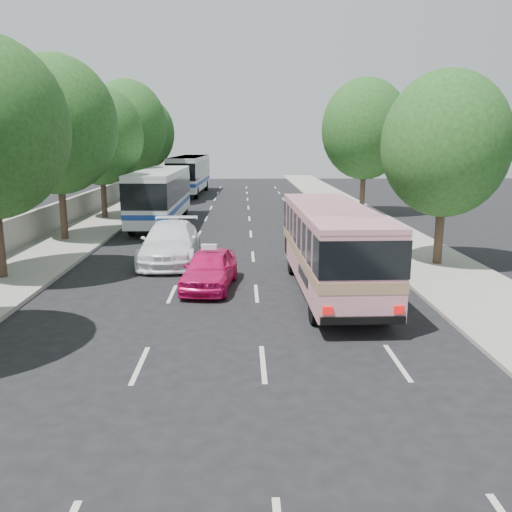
{
  "coord_description": "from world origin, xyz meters",
  "views": [
    {
      "loc": [
        0.53,
        -13.97,
        5.19
      ],
      "look_at": [
        0.95,
        2.7,
        1.6
      ],
      "focal_mm": 38.0,
      "sensor_mm": 36.0,
      "label": 1
    }
  ],
  "objects_px": {
    "pink_taxi": "(210,269)",
    "tour_coach_rear": "(190,172)",
    "pink_bus": "(332,240)",
    "white_pickup": "(170,243)",
    "tour_coach_front": "(161,192)"
  },
  "relations": [
    {
      "from": "pink_taxi",
      "to": "tour_coach_rear",
      "type": "relative_size",
      "value": 0.34
    },
    {
      "from": "white_pickup",
      "to": "tour_coach_rear",
      "type": "relative_size",
      "value": 0.47
    },
    {
      "from": "white_pickup",
      "to": "tour_coach_rear",
      "type": "xyz_separation_m",
      "value": [
        -1.92,
        29.58,
        1.34
      ]
    },
    {
      "from": "pink_bus",
      "to": "tour_coach_rear",
      "type": "xyz_separation_m",
      "value": [
        -8.05,
        34.67,
        0.33
      ]
    },
    {
      "from": "white_pickup",
      "to": "pink_bus",
      "type": "bearing_deg",
      "value": -40.35
    },
    {
      "from": "pink_taxi",
      "to": "white_pickup",
      "type": "distance_m",
      "value": 4.73
    },
    {
      "from": "pink_taxi",
      "to": "tour_coach_front",
      "type": "height_order",
      "value": "tour_coach_front"
    },
    {
      "from": "pink_taxi",
      "to": "tour_coach_rear",
      "type": "bearing_deg",
      "value": 103.26
    },
    {
      "from": "pink_bus",
      "to": "pink_taxi",
      "type": "height_order",
      "value": "pink_bus"
    },
    {
      "from": "tour_coach_rear",
      "to": "pink_bus",
      "type": "bearing_deg",
      "value": -74.55
    },
    {
      "from": "pink_bus",
      "to": "white_pickup",
      "type": "relative_size",
      "value": 1.62
    },
    {
      "from": "pink_taxi",
      "to": "tour_coach_front",
      "type": "distance_m",
      "value": 15.39
    },
    {
      "from": "pink_taxi",
      "to": "pink_bus",
      "type": "bearing_deg",
      "value": -3.83
    },
    {
      "from": "pink_taxi",
      "to": "white_pickup",
      "type": "bearing_deg",
      "value": 120.96
    },
    {
      "from": "pink_bus",
      "to": "pink_taxi",
      "type": "bearing_deg",
      "value": 168.32
    }
  ]
}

